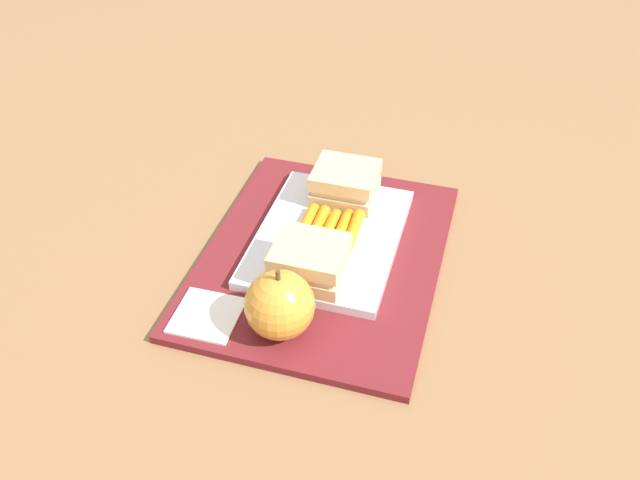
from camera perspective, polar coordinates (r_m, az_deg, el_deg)
ground_plane at (r=0.82m, az=0.25°, el=-1.69°), size 2.40×2.40×0.00m
lunchbag_mat at (r=0.82m, az=0.25°, el=-1.43°), size 0.36×0.28×0.01m
food_tray at (r=0.83m, az=0.73°, el=0.24°), size 0.23×0.17×0.01m
sandwich_half_left at (r=0.87m, az=2.14°, el=4.82°), size 0.07×0.08×0.04m
sandwich_half_right at (r=0.75m, az=-0.87°, el=-1.79°), size 0.07×0.08×0.04m
carrot_sticks_bundle at (r=0.82m, az=0.73°, el=0.91°), size 0.08×0.07×0.02m
apple at (r=0.70m, az=-3.43°, el=-5.51°), size 0.07×0.07×0.09m
paper_napkin at (r=0.75m, az=-9.55°, el=-6.30°), size 0.07×0.07×0.00m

